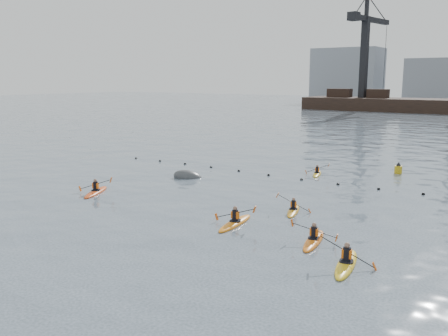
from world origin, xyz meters
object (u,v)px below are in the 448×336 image
at_px(kayaker_2, 96,191).
at_px(kayaker_5, 317,173).
at_px(nav_buoy, 398,170).
at_px(kayaker_0, 235,222).
at_px(kayaker_1, 346,263).
at_px(mooring_buoy, 188,178).
at_px(kayaker_4, 314,240).
at_px(kayaker_3, 293,210).

height_order(kayaker_2, kayaker_5, kayaker_2).
bearing_deg(nav_buoy, kayaker_2, -130.21).
relative_size(kayaker_0, kayaker_1, 0.99).
distance_m(kayaker_1, mooring_buoy, 20.06).
bearing_deg(nav_buoy, mooring_buoy, -141.11).
distance_m(kayaker_4, mooring_buoy, 16.98).
bearing_deg(nav_buoy, kayaker_1, -81.79).
distance_m(kayaker_3, kayaker_5, 11.76).
xyz_separation_m(kayaker_5, nav_buoy, (5.53, 4.16, 0.25)).
distance_m(kayaker_3, mooring_buoy, 12.22).
xyz_separation_m(kayaker_1, kayaker_5, (-8.69, 17.73, -0.02)).
relative_size(kayaker_2, kayaker_5, 1.21).
height_order(kayaker_4, nav_buoy, kayaker_4).
xyz_separation_m(kayaker_2, kayaker_4, (16.71, -1.03, -0.00)).
height_order(kayaker_2, nav_buoy, kayaker_2).
relative_size(kayaker_2, nav_buoy, 3.15).
relative_size(kayaker_3, kayaker_4, 0.88).
bearing_deg(kayaker_1, kayaker_2, 160.84).
xyz_separation_m(kayaker_1, kayaker_2, (-19.06, 3.07, -0.00)).
distance_m(kayaker_2, mooring_buoy, 8.02).
distance_m(kayaker_1, kayaker_3, 8.44).
relative_size(kayaker_2, kayaker_3, 1.15).
height_order(kayaker_0, kayaker_5, kayaker_0).
distance_m(kayaker_5, nav_buoy, 6.92).
bearing_deg(kayaker_2, nav_buoy, 24.22).
relative_size(kayaker_5, nav_buoy, 2.60).
relative_size(kayaker_0, kayaker_4, 1.05).
relative_size(kayaker_4, nav_buoy, 3.11).
distance_m(kayaker_2, kayaker_3, 13.96).
bearing_deg(kayaker_2, kayaker_4, -29.08).
height_order(kayaker_0, nav_buoy, kayaker_0).
bearing_deg(kayaker_3, kayaker_5, 88.22).
bearing_deg(kayaker_3, kayaker_4, -71.62).
bearing_deg(kayaker_3, mooring_buoy, 141.46).
bearing_deg(kayaker_0, nav_buoy, 73.14).
relative_size(kayaker_0, mooring_buoy, 1.56).
height_order(kayaker_2, mooring_buoy, kayaker_2).
xyz_separation_m(kayaker_4, nav_buoy, (-0.81, 19.84, 0.24)).
bearing_deg(kayaker_0, kayaker_4, -8.98).
relative_size(kayaker_1, kayaker_4, 1.06).
relative_size(kayaker_0, kayaker_5, 1.25).
bearing_deg(nav_buoy, kayaker_3, -98.62).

